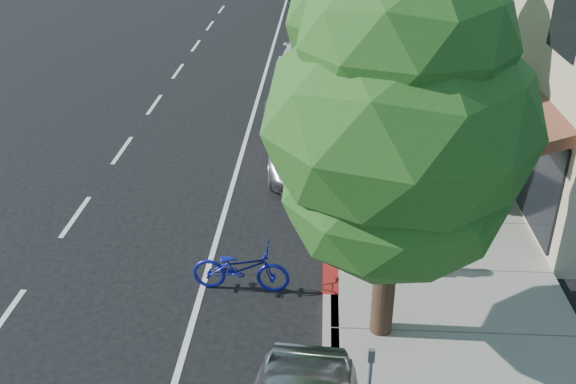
# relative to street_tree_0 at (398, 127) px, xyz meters

# --- Properties ---
(ground) EXTENTS (120.00, 120.00, 0.00)m
(ground) POSITION_rel_street_tree_0_xyz_m (-0.90, 2.00, -4.10)
(ground) COLOR black
(ground) RESTS_ON ground
(sidewalk) EXTENTS (4.60, 56.00, 0.15)m
(sidewalk) POSITION_rel_street_tree_0_xyz_m (1.40, 10.00, -4.03)
(sidewalk) COLOR gray
(sidewalk) RESTS_ON ground
(curb) EXTENTS (0.30, 56.00, 0.15)m
(curb) POSITION_rel_street_tree_0_xyz_m (-0.90, 10.00, -4.03)
(curb) COLOR #9E998E
(curb) RESTS_ON ground
(curb_red_segment) EXTENTS (0.32, 4.00, 0.15)m
(curb_red_segment) POSITION_rel_street_tree_0_xyz_m (-0.90, 3.00, -4.03)
(curb_red_segment) COLOR maroon
(curb_red_segment) RESTS_ON ground
(street_tree_0) EXTENTS (4.34, 4.34, 6.73)m
(street_tree_0) POSITION_rel_street_tree_0_xyz_m (0.00, 0.00, 0.00)
(street_tree_0) COLOR black
(street_tree_0) RESTS_ON ground
(street_tree_1) EXTENTS (4.30, 4.30, 7.00)m
(street_tree_1) POSITION_rel_street_tree_0_xyz_m (-0.00, 6.00, 0.21)
(street_tree_1) COLOR black
(street_tree_1) RESTS_ON ground
(cyclist) EXTENTS (0.72, 0.83, 1.91)m
(cyclist) POSITION_rel_street_tree_0_xyz_m (-0.65, 1.98, -3.15)
(cyclist) COLOR white
(cyclist) RESTS_ON ground
(bicycle) EXTENTS (1.99, 0.78, 1.03)m
(bicycle) POSITION_rel_street_tree_0_xyz_m (-2.70, 1.29, -3.59)
(bicycle) COLOR #161A9B
(bicycle) RESTS_ON ground
(silver_suv) EXTENTS (3.31, 6.03, 1.60)m
(silver_suv) POSITION_rel_street_tree_0_xyz_m (-1.40, 7.50, -3.30)
(silver_suv) COLOR silver
(silver_suv) RESTS_ON ground
(dark_sedan) EXTENTS (1.66, 4.24, 1.37)m
(dark_sedan) POSITION_rel_street_tree_0_xyz_m (-1.45, 16.50, -3.42)
(dark_sedan) COLOR #222527
(dark_sedan) RESTS_ON ground
(white_pickup) EXTENTS (2.69, 5.36, 1.49)m
(white_pickup) POSITION_rel_street_tree_0_xyz_m (-1.70, 17.00, -3.36)
(white_pickup) COLOR silver
(white_pickup) RESTS_ON ground
(pedestrian) EXTENTS (0.91, 0.76, 1.69)m
(pedestrian) POSITION_rel_street_tree_0_xyz_m (2.88, 9.98, -3.11)
(pedestrian) COLOR black
(pedestrian) RESTS_ON sidewalk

